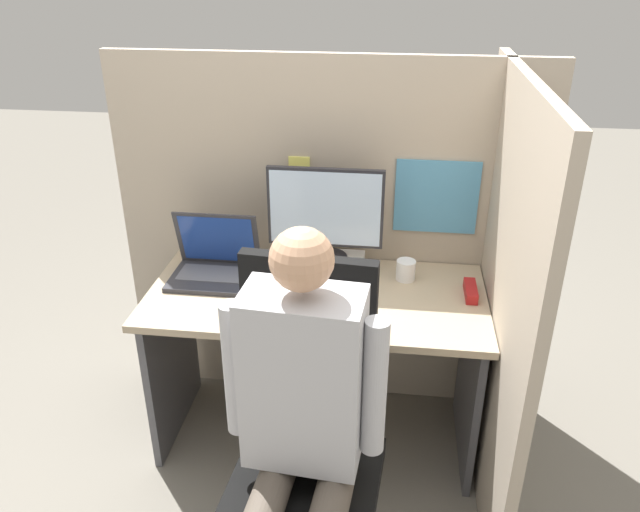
% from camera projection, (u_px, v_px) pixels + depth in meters
% --- Properties ---
extents(ground_plane, '(12.00, 12.00, 0.00)m').
position_uv_depth(ground_plane, '(306.00, 491.00, 2.53)').
color(ground_plane, slate).
extents(cubicle_panel_back, '(1.85, 0.05, 1.61)m').
position_uv_depth(cubicle_panel_back, '(327.00, 240.00, 2.78)').
color(cubicle_panel_back, tan).
rests_on(cubicle_panel_back, ground).
extents(cubicle_panel_right, '(0.04, 1.29, 1.61)m').
position_uv_depth(cubicle_panel_right, '(500.00, 298.00, 2.33)').
color(cubicle_panel_right, tan).
rests_on(cubicle_panel_right, ground).
extents(desk, '(1.35, 0.66, 0.74)m').
position_uv_depth(desk, '(317.00, 333.00, 2.58)').
color(desk, tan).
rests_on(desk, ground).
extents(paper_box, '(0.33, 0.21, 0.06)m').
position_uv_depth(paper_box, '(325.00, 265.00, 2.64)').
color(paper_box, white).
rests_on(paper_box, desk).
extents(monitor, '(0.47, 0.19, 0.40)m').
position_uv_depth(monitor, '(325.00, 213.00, 2.54)').
color(monitor, '#232328').
rests_on(monitor, paper_box).
extents(laptop, '(0.35, 0.26, 0.27)m').
position_uv_depth(laptop, '(215.00, 266.00, 2.59)').
color(laptop, '#2D2D33').
rests_on(laptop, desk).
extents(mouse, '(0.06, 0.04, 0.04)m').
position_uv_depth(mouse, '(260.00, 294.00, 2.45)').
color(mouse, black).
rests_on(mouse, desk).
extents(stapler, '(0.05, 0.16, 0.04)m').
position_uv_depth(stapler, '(471.00, 291.00, 2.47)').
color(stapler, '#A31919').
rests_on(stapler, desk).
extents(carrot_toy, '(0.05, 0.16, 0.05)m').
position_uv_depth(carrot_toy, '(298.00, 306.00, 2.36)').
color(carrot_toy, orange).
rests_on(carrot_toy, desk).
extents(office_chair, '(0.53, 0.58, 1.13)m').
position_uv_depth(office_chair, '(307.00, 431.00, 2.02)').
color(office_chair, black).
rests_on(office_chair, ground).
extents(person, '(0.48, 0.43, 1.34)m').
position_uv_depth(person, '(303.00, 417.00, 1.78)').
color(person, brown).
rests_on(person, ground).
extents(coffee_mug, '(0.08, 0.08, 0.09)m').
position_uv_depth(coffee_mug, '(406.00, 270.00, 2.58)').
color(coffee_mug, white).
rests_on(coffee_mug, desk).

